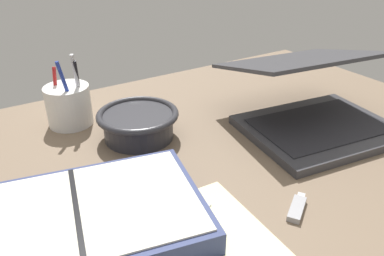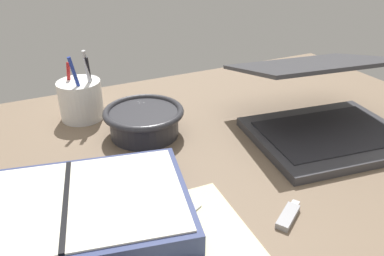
% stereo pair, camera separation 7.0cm
% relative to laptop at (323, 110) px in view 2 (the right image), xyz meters
% --- Properties ---
extents(desk_top, '(1.40, 1.00, 0.02)m').
position_rel_laptop_xyz_m(desk_top, '(-0.30, -0.02, -0.07)').
color(desk_top, '#75604C').
rests_on(desk_top, ground).
extents(laptop, '(0.36, 0.38, 0.17)m').
position_rel_laptop_xyz_m(laptop, '(0.00, 0.00, 0.00)').
color(laptop, '#38383D').
rests_on(laptop, desk_top).
extents(bowl, '(0.17, 0.17, 0.06)m').
position_rel_laptop_xyz_m(bowl, '(-0.35, 0.16, -0.02)').
color(bowl, '#2D2D33').
rests_on(bowl, desk_top).
extents(pen_cup, '(0.10, 0.10, 0.17)m').
position_rel_laptop_xyz_m(pen_cup, '(-0.46, 0.30, -0.01)').
color(pen_cup, white).
rests_on(pen_cup, desk_top).
extents(planner, '(0.41, 0.30, 0.04)m').
position_rel_laptop_xyz_m(planner, '(-0.55, -0.06, -0.03)').
color(planner, navy).
rests_on(planner, desk_top).
extents(scissors, '(0.12, 0.11, 0.01)m').
position_rel_laptop_xyz_m(scissors, '(-0.43, -0.16, -0.05)').
color(scissors, '#B7B7BC').
rests_on(scissors, desk_top).
extents(paper_sheet_front, '(0.20, 0.27, 0.00)m').
position_rel_laptop_xyz_m(paper_sheet_front, '(-0.40, -0.19, -0.05)').
color(paper_sheet_front, '#F4EFB2').
rests_on(paper_sheet_front, desk_top).
extents(usb_drive, '(0.07, 0.05, 0.01)m').
position_rel_laptop_xyz_m(usb_drive, '(-0.24, -0.19, -0.05)').
color(usb_drive, '#99999E').
rests_on(usb_drive, desk_top).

